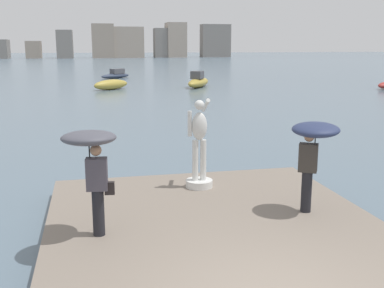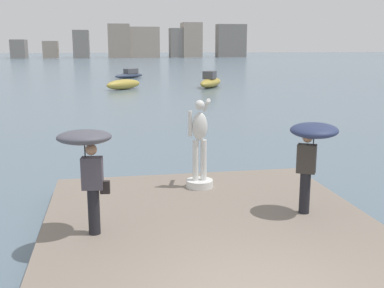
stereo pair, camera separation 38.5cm
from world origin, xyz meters
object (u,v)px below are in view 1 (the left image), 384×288
(statue_white_figure, at_px, (199,153))
(onlooker_right, at_px, (313,142))
(boat_mid, at_px, (116,75))
(onlooker_left, at_px, (92,153))
(boat_far, at_px, (198,82))
(boat_rightward, at_px, (111,85))

(statue_white_figure, xyz_separation_m, onlooker_right, (1.91, -2.24, 0.65))
(boat_mid, bearing_deg, statue_white_figure, -90.64)
(onlooker_left, distance_m, onlooker_right, 4.51)
(boat_far, bearing_deg, boat_rightward, -175.21)
(onlooker_left, bearing_deg, boat_rightward, 86.85)
(boat_mid, distance_m, boat_rightward, 14.60)
(statue_white_figure, bearing_deg, onlooker_right, -49.54)
(onlooker_left, bearing_deg, onlooker_right, 3.84)
(boat_mid, relative_size, boat_rightward, 1.10)
(onlooker_left, height_order, boat_rightward, onlooker_left)
(statue_white_figure, relative_size, onlooker_left, 1.11)
(statue_white_figure, bearing_deg, onlooker_left, -135.63)
(boat_far, distance_m, boat_rightward, 8.11)
(onlooker_left, bearing_deg, statue_white_figure, 44.37)
(onlooker_left, relative_size, boat_mid, 0.49)
(onlooker_right, distance_m, boat_far, 34.73)
(statue_white_figure, height_order, boat_rightward, statue_white_figure)
(onlooker_right, bearing_deg, onlooker_left, -176.16)
(statue_white_figure, xyz_separation_m, boat_far, (7.35, 32.04, -0.74))
(boat_mid, height_order, boat_rightward, boat_mid)
(boat_mid, bearing_deg, boat_rightward, -94.87)
(statue_white_figure, xyz_separation_m, boat_mid, (0.51, 45.91, -0.87))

